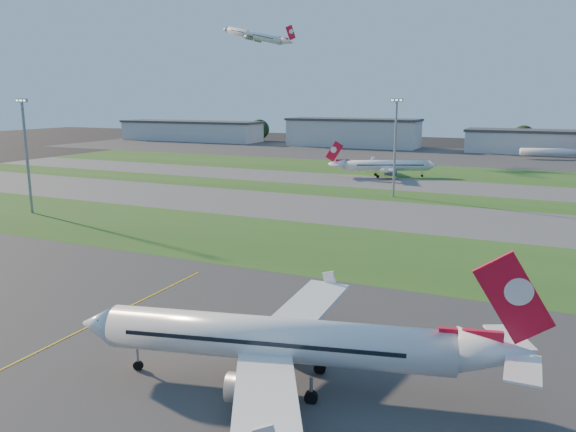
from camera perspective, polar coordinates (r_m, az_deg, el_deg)
The scene contains 22 objects.
ground at distance 68.96m, azimuth -26.99°, elevation -11.54°, with size 700.00×700.00×0.00m, color black.
apron_near at distance 68.96m, azimuth -26.99°, elevation -11.54°, with size 300.00×70.00×0.01m, color #333335.
grass_strip_a at distance 106.87m, azimuth -4.78°, elevation -2.18°, with size 300.00×34.00×0.01m, color #254C19.
taxiway_a at distance 135.86m, azimuth 2.07°, elevation 0.89°, with size 300.00×32.00×0.01m, color #515154.
grass_strip_b at distance 158.86m, azimuth 5.56°, elevation 2.45°, with size 300.00×18.00×0.01m, color #254C19.
taxiway_b at distance 179.55m, azimuth 7.88°, elevation 3.48°, with size 300.00×26.00×0.01m, color #515154.
grass_strip_c at distance 211.07m, azimuth 10.51°, elevation 4.64°, with size 300.00×40.00×0.01m, color #254C19.
apron_far at distance 269.30m, azimuth 13.72°, elevation 6.03°, with size 400.00×80.00×0.01m, color #333335.
yellow_line at distance 65.33m, azimuth -24.19°, elevation -12.58°, with size 0.25×60.00×0.02m, color gold.
airliner_parked at distance 52.20m, azimuth -0.82°, elevation -12.55°, with size 38.72×32.46×12.28m.
airliner_taxiing at distance 190.81m, azimuth 9.88°, elevation 5.05°, with size 32.03×27.31×10.75m.
airliner_departing at distance 281.02m, azimuth -3.35°, elevation 17.81°, with size 34.44×29.10×10.75m.
mini_jet_near at distance 267.81m, azimuth 25.28°, elevation 5.91°, with size 28.04×9.93×9.48m.
light_mast_west at distance 139.80m, azimuth -25.06°, elevation 6.23°, with size 3.20×0.70×25.80m.
light_mast_centre at distance 150.95m, azimuth 10.84°, elevation 7.46°, with size 3.20×0.70×25.80m.
hangar_far_west at distance 356.13m, azimuth -9.84°, elevation 8.53°, with size 91.80×23.00×12.20m.
hangar_west at distance 309.06m, azimuth 6.61°, elevation 8.42°, with size 71.40×23.00×15.20m.
hangar_east at distance 293.82m, azimuth 25.59°, elevation 6.78°, with size 81.60×23.00×11.20m.
tree_far_west at distance 390.27m, azimuth -13.65°, elevation 8.70°, with size 11.00×11.00×12.00m.
tree_west at distance 348.28m, azimuth -2.93°, elevation 8.78°, with size 12.10×12.10×13.20m.
tree_mid_west at distance 312.99m, azimuth 11.63°, elevation 7.97°, with size 9.90×9.90×10.80m.
tree_mid_east at distance 307.90m, azimuth 22.78°, elevation 7.42°, with size 11.55×11.55×12.60m.
Camera 1 is at (51.32, -38.09, 25.90)m, focal length 35.00 mm.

